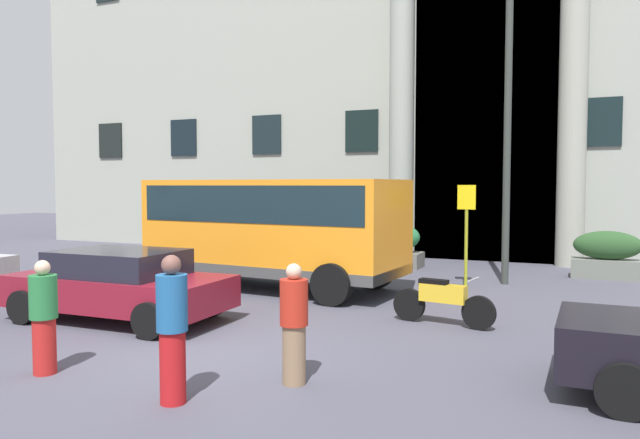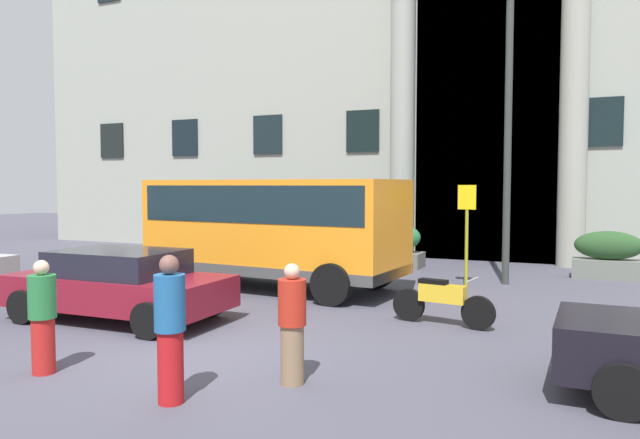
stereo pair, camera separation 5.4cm
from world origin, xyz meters
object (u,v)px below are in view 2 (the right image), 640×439
object	(u,v)px
hedge_planter_east	(389,245)
pedestrian_woman_dark_dress	(292,324)
motorcycle_near_kerb	(440,300)
pedestrian_man_crossing	(170,329)
hedge_planter_entrance_left	(236,238)
lamppost_plaza_centre	(509,95)
pedestrian_man_red_shirt	(43,317)
bus_stop_sign	(467,224)
hedge_planter_far_west	(608,256)
parked_sedan_second	(119,284)
orange_minibus	(274,224)

from	to	relation	value
hedge_planter_east	pedestrian_woman_dark_dress	xyz separation A→B (m)	(2.15, -11.03, 0.09)
motorcycle_near_kerb	pedestrian_man_crossing	xyz separation A→B (m)	(-2.00, -5.13, 0.42)
hedge_planter_entrance_left	hedge_planter_east	xyz separation A→B (m)	(5.72, -0.30, 0.04)
lamppost_plaza_centre	hedge_planter_east	bearing A→B (deg)	151.91
lamppost_plaza_centre	pedestrian_man_red_shirt	bearing A→B (deg)	-115.57
bus_stop_sign	pedestrian_woman_dark_dress	distance (m)	8.28
hedge_planter_far_west	parked_sedan_second	size ratio (longest dim) A/B	0.43
pedestrian_man_red_shirt	lamppost_plaza_centre	world-z (taller)	lamppost_plaza_centre
parked_sedan_second	pedestrian_man_crossing	size ratio (longest dim) A/B	2.42
pedestrian_man_red_shirt	bus_stop_sign	bearing A→B (deg)	-151.35
bus_stop_sign	lamppost_plaza_centre	distance (m)	3.43
orange_minibus	pedestrian_man_crossing	distance (m)	7.73
bus_stop_sign	pedestrian_man_crossing	xyz separation A→B (m)	(-1.70, -9.38, -0.69)
pedestrian_woman_dark_dress	lamppost_plaza_centre	bearing A→B (deg)	-163.12
hedge_planter_entrance_left	motorcycle_near_kerb	bearing A→B (deg)	-39.71
pedestrian_man_crossing	lamppost_plaza_centre	world-z (taller)	lamppost_plaza_centre
lamppost_plaza_centre	orange_minibus	bearing A→B (deg)	-149.82
hedge_planter_east	motorcycle_near_kerb	distance (m)	7.75
hedge_planter_east	parked_sedan_second	bearing A→B (deg)	-104.87
bus_stop_sign	hedge_planter_far_west	bearing A→B (deg)	41.43
hedge_planter_east	pedestrian_man_red_shirt	distance (m)	12.05
lamppost_plaza_centre	motorcycle_near_kerb	bearing A→B (deg)	-96.04
parked_sedan_second	motorcycle_near_kerb	world-z (taller)	parked_sedan_second
orange_minibus	parked_sedan_second	distance (m)	4.41
hedge_planter_east	orange_minibus	bearing A→B (deg)	-105.74
motorcycle_near_kerb	lamppost_plaza_centre	world-z (taller)	lamppost_plaza_centre
pedestrian_woman_dark_dress	pedestrian_man_crossing	bearing A→B (deg)	-13.69
parked_sedan_second	lamppost_plaza_centre	size ratio (longest dim) A/B	0.50
motorcycle_near_kerb	lamppost_plaza_centre	xyz separation A→B (m)	(0.54, 5.10, 4.33)
orange_minibus	hedge_planter_entrance_left	size ratio (longest dim) A/B	4.11
hedge_planter_east	lamppost_plaza_centre	bearing A→B (deg)	-28.09
bus_stop_sign	pedestrian_woman_dark_dress	xyz separation A→B (m)	(-0.71, -8.21, -0.80)
bus_stop_sign	parked_sedan_second	bearing A→B (deg)	-129.97
bus_stop_sign	pedestrian_man_red_shirt	size ratio (longest dim) A/B	1.65
pedestrian_woman_dark_dress	orange_minibus	bearing A→B (deg)	-123.23
orange_minibus	lamppost_plaza_centre	xyz separation A→B (m)	(5.09, 2.96, 3.20)
orange_minibus	motorcycle_near_kerb	distance (m)	5.16
pedestrian_man_red_shirt	lamppost_plaza_centre	distance (m)	11.82
hedge_planter_far_west	pedestrian_man_red_shirt	xyz separation A→B (m)	(-7.22, -12.06, 0.14)
motorcycle_near_kerb	hedge_planter_entrance_left	bearing A→B (deg)	149.54
pedestrian_man_red_shirt	orange_minibus	bearing A→B (deg)	-125.64
hedge_planter_east	hedge_planter_far_west	size ratio (longest dim) A/B	1.14
bus_stop_sign	hedge_planter_entrance_left	xyz separation A→B (m)	(-8.58, 3.12, -0.93)
orange_minibus	hedge_planter_entrance_left	xyz separation A→B (m)	(-4.32, 5.24, -0.95)
parked_sedan_second	pedestrian_man_red_shirt	bearing A→B (deg)	-66.40
orange_minibus	bus_stop_sign	xyz separation A→B (m)	(4.25, 2.12, -0.02)
hedge_planter_far_west	pedestrian_man_crossing	xyz separation A→B (m)	(-4.96, -12.26, 0.25)
hedge_planter_far_west	lamppost_plaza_centre	world-z (taller)	lamppost_plaza_centre
pedestrian_woman_dark_dress	pedestrian_man_red_shirt	world-z (taller)	pedestrian_woman_dark_dress
motorcycle_near_kerb	pedestrian_man_red_shirt	world-z (taller)	pedestrian_man_red_shirt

